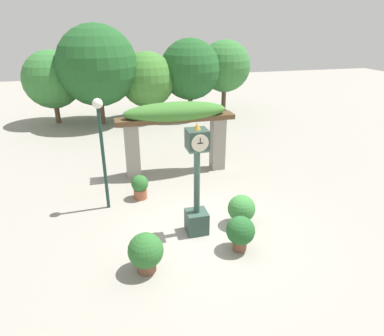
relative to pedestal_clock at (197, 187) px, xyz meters
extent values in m
plane|color=gray|center=(0.35, -0.12, -1.39)|extent=(60.00, 60.00, 0.00)
cube|color=#2D473D|center=(0.00, 0.00, -1.07)|extent=(0.58, 0.58, 0.63)
cylinder|color=#2D473D|center=(0.00, 0.00, 0.13)|extent=(0.16, 0.16, 1.77)
cylinder|color=gold|center=(0.00, 0.00, 1.03)|extent=(0.26, 0.26, 0.04)
cube|color=#2D473D|center=(0.00, 0.00, 1.32)|extent=(0.53, 0.53, 0.53)
cylinder|color=beige|center=(0.00, -0.27, 1.32)|extent=(0.43, 0.02, 0.43)
cylinder|color=beige|center=(0.00, 0.27, 1.32)|extent=(0.43, 0.02, 0.43)
cube|color=black|center=(0.00, -0.29, 1.32)|extent=(0.15, 0.01, 0.02)
cube|color=black|center=(0.00, -0.29, 1.38)|extent=(0.02, 0.01, 0.14)
cone|color=gold|center=(0.00, 0.00, 1.67)|extent=(0.19, 0.19, 0.17)
cube|color=gray|center=(-1.31, 4.18, -0.36)|extent=(0.50, 0.50, 2.05)
cube|color=gray|center=(2.01, 4.18, -0.36)|extent=(0.50, 0.50, 2.05)
cube|color=brown|center=(0.35, 3.92, 0.75)|extent=(4.42, 0.14, 0.18)
cube|color=brown|center=(0.35, 4.09, 0.75)|extent=(4.42, 0.14, 0.18)
cube|color=brown|center=(0.35, 4.26, 0.75)|extent=(4.42, 0.14, 0.18)
cube|color=brown|center=(0.35, 4.43, 0.75)|extent=(4.42, 0.14, 0.18)
ellipsoid|color=#427F33|center=(0.35, 4.18, 1.02)|extent=(3.82, 1.10, 0.70)
cylinder|color=brown|center=(0.85, -1.08, -1.24)|extent=(0.36, 0.36, 0.29)
sphere|color=#235B28|center=(0.85, -1.08, -0.82)|extent=(0.74, 0.74, 0.74)
cylinder|color=#9E563D|center=(-1.28, 2.37, -1.22)|extent=(0.43, 0.43, 0.33)
sphere|color=#2D6B2D|center=(-1.28, 2.37, -0.84)|extent=(0.56, 0.56, 0.56)
cylinder|color=#B26B4C|center=(1.33, 0.02, -1.27)|extent=(0.43, 0.43, 0.23)
sphere|color=#387A38|center=(1.33, 0.02, -0.86)|extent=(0.79, 0.79, 0.79)
cylinder|color=brown|center=(-1.57, -1.28, -1.26)|extent=(0.45, 0.45, 0.26)
sphere|color=#2D6B2D|center=(-1.57, -1.28, -0.82)|extent=(0.83, 0.83, 0.83)
cylinder|color=#19382D|center=(-2.34, 2.02, 0.20)|extent=(0.10, 0.10, 3.17)
sphere|color=white|center=(-2.34, 2.02, 1.93)|extent=(0.30, 0.30, 0.30)
cylinder|color=brown|center=(-4.78, 12.89, -0.71)|extent=(0.28, 0.28, 1.35)
sphere|color=#387A38|center=(-4.78, 12.89, 1.07)|extent=(3.18, 3.18, 3.18)
cylinder|color=brown|center=(-2.27, 12.07, -0.54)|extent=(0.28, 0.28, 1.70)
sphere|color=#235B28|center=(-2.27, 12.07, 1.84)|extent=(4.36, 4.36, 4.36)
cylinder|color=brown|center=(0.45, 12.35, -0.78)|extent=(0.28, 0.28, 1.22)
sphere|color=#427F33|center=(0.45, 12.35, 0.94)|extent=(3.17, 3.17, 3.17)
cylinder|color=brown|center=(3.05, 12.48, -0.61)|extent=(0.28, 0.28, 1.56)
sphere|color=#235B28|center=(3.05, 12.48, 1.42)|extent=(3.56, 3.56, 3.56)
cylinder|color=brown|center=(5.44, 13.08, -0.52)|extent=(0.28, 0.28, 1.74)
sphere|color=#387A38|center=(5.44, 13.08, 1.46)|extent=(3.18, 3.18, 3.18)
camera|label=1|loc=(-2.20, -7.83, 4.04)|focal=32.00mm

